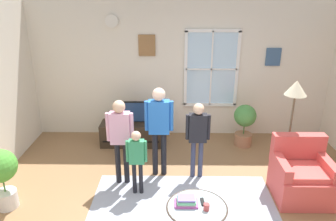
{
  "coord_description": "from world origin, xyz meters",
  "views": [
    {
      "loc": [
        -0.17,
        -3.48,
        2.88
      ],
      "look_at": [
        -0.23,
        0.87,
        1.19
      ],
      "focal_mm": 34.49,
      "sensor_mm": 36.0,
      "label": 1
    }
  ],
  "objects_px": {
    "coffee_table": "(197,209)",
    "book_stack": "(186,201)",
    "person_black_shirt": "(198,132)",
    "cup": "(206,207)",
    "television": "(131,112)",
    "potted_plant_by_window": "(245,122)",
    "potted_plant_corner": "(1,173)",
    "tv_stand": "(132,134)",
    "floor_lamp": "(295,98)",
    "remote_near_books": "(203,202)",
    "armchair": "(301,176)",
    "person_pink_shirt": "(120,133)",
    "person_green_shirt": "(137,155)",
    "person_blue_shirt": "(159,122)"
  },
  "relations": [
    {
      "from": "person_pink_shirt",
      "to": "floor_lamp",
      "type": "xyz_separation_m",
      "value": [
        2.57,
        0.2,
        0.49
      ]
    },
    {
      "from": "coffee_table",
      "to": "cup",
      "type": "bearing_deg",
      "value": -26.57
    },
    {
      "from": "coffee_table",
      "to": "person_blue_shirt",
      "type": "relative_size",
      "value": 0.5
    },
    {
      "from": "remote_near_books",
      "to": "floor_lamp",
      "type": "relative_size",
      "value": 0.09
    },
    {
      "from": "armchair",
      "to": "cup",
      "type": "xyz_separation_m",
      "value": [
        -1.45,
        -0.91,
        0.15
      ]
    },
    {
      "from": "floor_lamp",
      "to": "person_green_shirt",
      "type": "bearing_deg",
      "value": -168.35
    },
    {
      "from": "tv_stand",
      "to": "floor_lamp",
      "type": "xyz_separation_m",
      "value": [
        2.58,
        -1.11,
        1.12
      ]
    },
    {
      "from": "cup",
      "to": "person_black_shirt",
      "type": "height_order",
      "value": "person_black_shirt"
    },
    {
      "from": "television",
      "to": "person_black_shirt",
      "type": "bearing_deg",
      "value": -44.04
    },
    {
      "from": "television",
      "to": "floor_lamp",
      "type": "distance_m",
      "value": 2.88
    },
    {
      "from": "armchair",
      "to": "person_green_shirt",
      "type": "xyz_separation_m",
      "value": [
        -2.36,
        0.03,
        0.3
      ]
    },
    {
      "from": "television",
      "to": "potted_plant_by_window",
      "type": "distance_m",
      "value": 2.15
    },
    {
      "from": "television",
      "to": "remote_near_books",
      "type": "height_order",
      "value": "television"
    },
    {
      "from": "book_stack",
      "to": "floor_lamp",
      "type": "xyz_separation_m",
      "value": [
        1.63,
        1.31,
        0.86
      ]
    },
    {
      "from": "cup",
      "to": "potted_plant_corner",
      "type": "height_order",
      "value": "potted_plant_corner"
    },
    {
      "from": "television",
      "to": "person_black_shirt",
      "type": "relative_size",
      "value": 0.5
    },
    {
      "from": "television",
      "to": "person_green_shirt",
      "type": "bearing_deg",
      "value": -80.24
    },
    {
      "from": "cup",
      "to": "person_black_shirt",
      "type": "relative_size",
      "value": 0.07
    },
    {
      "from": "person_pink_shirt",
      "to": "tv_stand",
      "type": "bearing_deg",
      "value": 90.33
    },
    {
      "from": "coffee_table",
      "to": "book_stack",
      "type": "xyz_separation_m",
      "value": [
        -0.12,
        0.05,
        0.07
      ]
    },
    {
      "from": "person_blue_shirt",
      "to": "potted_plant_by_window",
      "type": "relative_size",
      "value": 1.8
    },
    {
      "from": "television",
      "to": "armchair",
      "type": "relative_size",
      "value": 0.72
    },
    {
      "from": "person_blue_shirt",
      "to": "potted_plant_by_window",
      "type": "xyz_separation_m",
      "value": [
        1.57,
        1.06,
        -0.44
      ]
    },
    {
      "from": "remote_near_books",
      "to": "person_black_shirt",
      "type": "distance_m",
      "value": 1.31
    },
    {
      "from": "person_blue_shirt",
      "to": "potted_plant_corner",
      "type": "relative_size",
      "value": 1.68
    },
    {
      "from": "person_green_shirt",
      "to": "book_stack",
      "type": "bearing_deg",
      "value": -51.19
    },
    {
      "from": "remote_near_books",
      "to": "potted_plant_by_window",
      "type": "distance_m",
      "value": 2.59
    },
    {
      "from": "armchair",
      "to": "person_pink_shirt",
      "type": "bearing_deg",
      "value": 173.2
    },
    {
      "from": "remote_near_books",
      "to": "coffee_table",
      "type": "bearing_deg",
      "value": -131.84
    },
    {
      "from": "person_black_shirt",
      "to": "person_green_shirt",
      "type": "bearing_deg",
      "value": -152.94
    },
    {
      "from": "book_stack",
      "to": "remote_near_books",
      "type": "relative_size",
      "value": 1.99
    },
    {
      "from": "television",
      "to": "potted_plant_by_window",
      "type": "relative_size",
      "value": 0.77
    },
    {
      "from": "armchair",
      "to": "person_green_shirt",
      "type": "height_order",
      "value": "person_green_shirt"
    },
    {
      "from": "cup",
      "to": "potted_plant_corner",
      "type": "bearing_deg",
      "value": 167.53
    },
    {
      "from": "tv_stand",
      "to": "cup",
      "type": "relative_size",
      "value": 14.02
    },
    {
      "from": "television",
      "to": "cup",
      "type": "height_order",
      "value": "television"
    },
    {
      "from": "book_stack",
      "to": "remote_near_books",
      "type": "distance_m",
      "value": 0.2
    },
    {
      "from": "cup",
      "to": "person_green_shirt",
      "type": "bearing_deg",
      "value": 133.86
    },
    {
      "from": "book_stack",
      "to": "cup",
      "type": "relative_size",
      "value": 3.32
    },
    {
      "from": "potted_plant_by_window",
      "to": "cup",
      "type": "bearing_deg",
      "value": -110.92
    },
    {
      "from": "television",
      "to": "coffee_table",
      "type": "xyz_separation_m",
      "value": [
        1.07,
        -2.47,
        -0.26
      ]
    },
    {
      "from": "television",
      "to": "armchair",
      "type": "bearing_deg",
      "value": -31.62
    },
    {
      "from": "remote_near_books",
      "to": "floor_lamp",
      "type": "xyz_separation_m",
      "value": [
        1.43,
        1.28,
        0.89
      ]
    },
    {
      "from": "book_stack",
      "to": "potted_plant_corner",
      "type": "distance_m",
      "value": 2.51
    },
    {
      "from": "armchair",
      "to": "potted_plant_by_window",
      "type": "height_order",
      "value": "armchair"
    },
    {
      "from": "coffee_table",
      "to": "person_black_shirt",
      "type": "relative_size",
      "value": 0.59
    },
    {
      "from": "book_stack",
      "to": "potted_plant_corner",
      "type": "xyz_separation_m",
      "value": [
        -2.46,
        0.49,
        0.07
      ]
    },
    {
      "from": "tv_stand",
      "to": "potted_plant_by_window",
      "type": "distance_m",
      "value": 2.16
    },
    {
      "from": "cup",
      "to": "potted_plant_by_window",
      "type": "distance_m",
      "value": 2.7
    },
    {
      "from": "potted_plant_by_window",
      "to": "remote_near_books",
      "type": "bearing_deg",
      "value": -112.65
    }
  ]
}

